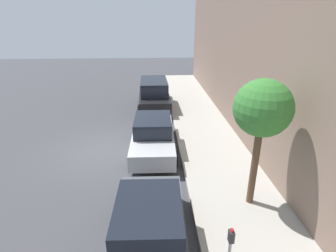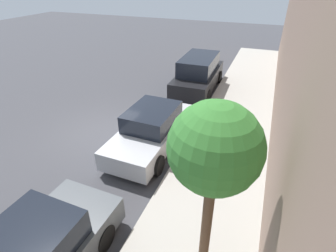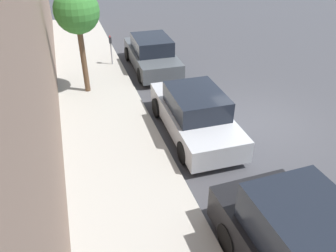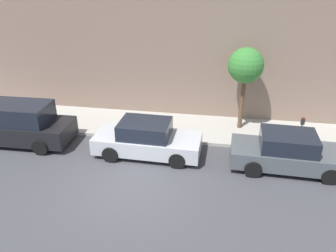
% 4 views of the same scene
% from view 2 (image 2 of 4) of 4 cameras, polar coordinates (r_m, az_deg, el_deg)
% --- Properties ---
extents(ground_plane, '(60.00, 60.00, 0.00)m').
position_cam_2_polar(ground_plane, '(11.27, -14.13, -1.39)').
color(ground_plane, '#424247').
extents(sidewalk, '(3.03, 32.00, 0.15)m').
position_cam_2_polar(sidewalk, '(9.59, 11.66, -6.80)').
color(sidewalk, '#B2ADA3').
rests_on(sidewalk, ground_plane).
extents(parked_sedan_second, '(1.92, 4.54, 1.54)m').
position_cam_2_polar(parked_sedan_second, '(9.79, -3.55, -0.71)').
color(parked_sedan_second, '#B7BABF').
rests_on(parked_sedan_second, ground_plane).
extents(parked_minivan_third, '(2.02, 4.94, 1.90)m').
position_cam_2_polar(parked_minivan_third, '(14.86, 6.63, 11.20)').
color(parked_minivan_third, black).
rests_on(parked_minivan_third, ground_plane).
extents(street_tree, '(1.63, 1.63, 3.95)m').
position_cam_2_polar(street_tree, '(4.43, 10.14, -5.19)').
color(street_tree, brown).
rests_on(street_tree, sidewalk).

